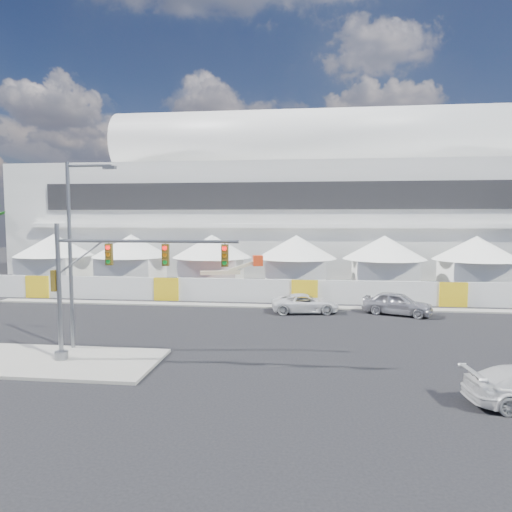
# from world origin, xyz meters

# --- Properties ---
(ground) EXTENTS (160.00, 160.00, 0.00)m
(ground) POSITION_xyz_m (0.00, 0.00, 0.00)
(ground) COLOR black
(ground) RESTS_ON ground
(median_island) EXTENTS (10.00, 5.00, 0.15)m
(median_island) POSITION_xyz_m (-6.00, -3.00, 0.07)
(median_island) COLOR gray
(median_island) RESTS_ON ground
(far_curb) EXTENTS (80.00, 1.20, 0.12)m
(far_curb) POSITION_xyz_m (20.00, 12.50, 0.06)
(far_curb) COLOR gray
(far_curb) RESTS_ON ground
(stadium) EXTENTS (80.00, 24.80, 21.98)m
(stadium) POSITION_xyz_m (8.71, 41.50, 9.45)
(stadium) COLOR silver
(stadium) RESTS_ON ground
(tent_row) EXTENTS (53.40, 8.40, 5.40)m
(tent_row) POSITION_xyz_m (0.50, 24.00, 3.15)
(tent_row) COLOR white
(tent_row) RESTS_ON ground
(hoarding_fence) EXTENTS (70.00, 0.25, 2.00)m
(hoarding_fence) POSITION_xyz_m (6.00, 14.50, 1.00)
(hoarding_fence) COLOR white
(hoarding_fence) RESTS_ON ground
(sedan_silver) EXTENTS (3.71, 5.41, 1.71)m
(sedan_silver) POSITION_xyz_m (12.91, 10.71, 0.85)
(sedan_silver) COLOR #BBBAC0
(sedan_silver) RESTS_ON ground
(pickup_curb) EXTENTS (3.08, 5.39, 1.42)m
(pickup_curb) POSITION_xyz_m (6.08, 10.66, 0.71)
(pickup_curb) COLOR silver
(pickup_curb) RESTS_ON ground
(lot_car_b) EXTENTS (2.31, 4.52, 1.47)m
(lot_car_b) POSITION_xyz_m (23.66, 17.24, 0.74)
(lot_car_b) COLOR black
(lot_car_b) RESTS_ON ground
(traffic_mast) EXTENTS (9.33, 0.66, 6.77)m
(traffic_mast) POSITION_xyz_m (-3.82, -2.84, 3.95)
(traffic_mast) COLOR gray
(traffic_mast) RESTS_ON median_island
(streetlight_median) EXTENTS (2.76, 0.28, 9.99)m
(streetlight_median) POSITION_xyz_m (-6.12, -0.80, 5.89)
(streetlight_median) COLOR slate
(streetlight_median) RESTS_ON median_island
(boom_lift) EXTENTS (7.31, 2.46, 3.61)m
(boom_lift) POSITION_xyz_m (-2.53, 18.31, 0.97)
(boom_lift) COLOR red
(boom_lift) RESTS_ON ground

